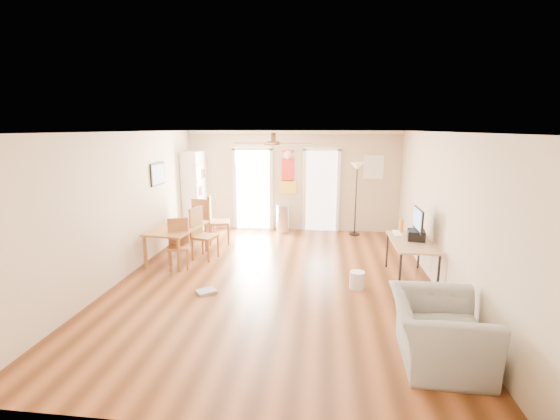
# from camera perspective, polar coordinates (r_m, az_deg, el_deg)

# --- Properties ---
(floor) EXTENTS (7.00, 7.00, 0.00)m
(floor) POSITION_cam_1_polar(r_m,az_deg,el_deg) (6.93, -0.58, -10.38)
(floor) COLOR brown
(floor) RESTS_ON ground
(ceiling) EXTENTS (5.50, 7.00, 0.00)m
(ceiling) POSITION_cam_1_polar(r_m,az_deg,el_deg) (6.40, -0.63, 11.64)
(ceiling) COLOR silver
(ceiling) RESTS_ON floor
(wall_back) EXTENTS (5.50, 0.04, 2.60)m
(wall_back) POSITION_cam_1_polar(r_m,az_deg,el_deg) (9.98, 1.91, 4.33)
(wall_back) COLOR beige
(wall_back) RESTS_ON floor
(wall_front) EXTENTS (5.50, 0.04, 2.60)m
(wall_front) POSITION_cam_1_polar(r_m,az_deg,el_deg) (3.26, -8.46, -12.62)
(wall_front) COLOR beige
(wall_front) RESTS_ON floor
(wall_left) EXTENTS (0.04, 7.00, 2.60)m
(wall_left) POSITION_cam_1_polar(r_m,az_deg,el_deg) (7.40, -22.23, 0.67)
(wall_left) COLOR beige
(wall_left) RESTS_ON floor
(wall_right) EXTENTS (0.04, 7.00, 2.60)m
(wall_right) POSITION_cam_1_polar(r_m,az_deg,el_deg) (6.78, 23.12, -0.38)
(wall_right) COLOR beige
(wall_right) RESTS_ON floor
(crown_molding) EXTENTS (5.50, 7.00, 0.08)m
(crown_molding) POSITION_cam_1_polar(r_m,az_deg,el_deg) (6.40, -0.63, 11.28)
(crown_molding) COLOR white
(crown_molding) RESTS_ON wall_back
(kitchen_doorway) EXTENTS (0.90, 0.10, 2.10)m
(kitchen_doorway) POSITION_cam_1_polar(r_m,az_deg,el_deg) (10.14, -4.04, 3.01)
(kitchen_doorway) COLOR white
(kitchen_doorway) RESTS_ON wall_back
(bathroom_doorway) EXTENTS (0.80, 0.10, 2.10)m
(bathroom_doorway) POSITION_cam_1_polar(r_m,az_deg,el_deg) (9.97, 6.19, 2.81)
(bathroom_doorway) COLOR white
(bathroom_doorway) RESTS_ON wall_back
(wall_decal) EXTENTS (0.46, 0.03, 1.10)m
(wall_decal) POSITION_cam_1_polar(r_m,az_deg,el_deg) (9.94, 1.19, 5.76)
(wall_decal) COLOR red
(wall_decal) RESTS_ON wall_back
(ac_grille) EXTENTS (0.50, 0.04, 0.60)m
(ac_grille) POSITION_cam_1_polar(r_m,az_deg,el_deg) (9.95, 13.83, 6.29)
(ac_grille) COLOR white
(ac_grille) RESTS_ON wall_back
(framed_poster) EXTENTS (0.04, 0.66, 0.48)m
(framed_poster) POSITION_cam_1_polar(r_m,az_deg,el_deg) (8.57, -17.84, 5.16)
(framed_poster) COLOR black
(framed_poster) RESTS_ON wall_left
(ceiling_fan) EXTENTS (1.24, 1.24, 0.20)m
(ceiling_fan) POSITION_cam_1_polar(r_m,az_deg,el_deg) (6.11, -0.98, 10.02)
(ceiling_fan) COLOR #593819
(ceiling_fan) RESTS_ON ceiling
(bookshelf) EXTENTS (0.63, 1.01, 2.08)m
(bookshelf) POSITION_cam_1_polar(r_m,az_deg,el_deg) (10.19, -12.56, 2.74)
(bookshelf) COLOR white
(bookshelf) RESTS_ON floor
(dining_table) EXTENTS (0.98, 1.46, 0.69)m
(dining_table) POSITION_cam_1_polar(r_m,az_deg,el_deg) (8.12, -15.09, -4.83)
(dining_table) COLOR #9C6132
(dining_table) RESTS_ON floor
(dining_chair_right_a) EXTENTS (0.56, 0.56, 1.14)m
(dining_chair_right_a) POSITION_cam_1_polar(r_m,az_deg,el_deg) (9.01, -9.08, -1.41)
(dining_chair_right_a) COLOR #A97A36
(dining_chair_right_a) RESTS_ON floor
(dining_chair_right_b) EXTENTS (0.54, 0.54, 1.06)m
(dining_chair_right_b) POSITION_cam_1_polar(r_m,az_deg,el_deg) (7.99, -11.20, -3.52)
(dining_chair_right_b) COLOR olive
(dining_chair_right_b) RESTS_ON floor
(dining_chair_near) EXTENTS (0.49, 0.49, 0.95)m
(dining_chair_near) POSITION_cam_1_polar(r_m,az_deg,el_deg) (7.57, -15.01, -5.05)
(dining_chair_near) COLOR #A56635
(dining_chair_near) RESTS_ON floor
(dining_chair_far) EXTENTS (0.46, 0.46, 1.01)m
(dining_chair_far) POSITION_cam_1_polar(r_m,az_deg,el_deg) (9.45, -11.35, -1.25)
(dining_chair_far) COLOR #9D5D32
(dining_chair_far) RESTS_ON floor
(trash_can) EXTENTS (0.34, 0.34, 0.73)m
(trash_can) POSITION_cam_1_polar(r_m,az_deg,el_deg) (9.86, 0.42, -1.30)
(trash_can) COLOR silver
(trash_can) RESTS_ON floor
(torchiere_lamp) EXTENTS (0.44, 0.44, 1.83)m
(torchiere_lamp) POSITION_cam_1_polar(r_m,az_deg,el_deg) (9.70, 11.30, 1.58)
(torchiere_lamp) COLOR black
(torchiere_lamp) RESTS_ON floor
(computer_desk) EXTENTS (0.68, 1.36, 0.73)m
(computer_desk) POSITION_cam_1_polar(r_m,az_deg,el_deg) (7.15, 18.95, -7.24)
(computer_desk) COLOR tan
(computer_desk) RESTS_ON floor
(imac) EXTENTS (0.29, 0.60, 0.56)m
(imac) POSITION_cam_1_polar(r_m,az_deg,el_deg) (7.10, 19.98, -2.02)
(imac) COLOR black
(imac) RESTS_ON computer_desk
(keyboard) EXTENTS (0.13, 0.40, 0.02)m
(keyboard) POSITION_cam_1_polar(r_m,az_deg,el_deg) (7.46, 17.17, -3.35)
(keyboard) COLOR white
(keyboard) RESTS_ON computer_desk
(printer) EXTENTS (0.34, 0.38, 0.17)m
(printer) POSITION_cam_1_polar(r_m,az_deg,el_deg) (7.14, 19.73, -3.56)
(printer) COLOR black
(printer) RESTS_ON computer_desk
(orange_bottle) EXTENTS (0.10, 0.10, 0.23)m
(orange_bottle) POSITION_cam_1_polar(r_m,az_deg,el_deg) (7.61, 17.75, -2.25)
(orange_bottle) COLOR orange
(orange_bottle) RESTS_ON computer_desk
(wastebasket_a) EXTENTS (0.30, 0.30, 0.29)m
(wastebasket_a) POSITION_cam_1_polar(r_m,az_deg,el_deg) (6.66, 11.48, -10.24)
(wastebasket_a) COLOR silver
(wastebasket_a) RESTS_ON floor
(floor_cloth) EXTENTS (0.38, 0.37, 0.04)m
(floor_cloth) POSITION_cam_1_polar(r_m,az_deg,el_deg) (6.53, -10.98, -11.89)
(floor_cloth) COLOR gray
(floor_cloth) RESTS_ON floor
(armchair) EXTENTS (1.06, 1.20, 0.75)m
(armchair) POSITION_cam_1_polar(r_m,az_deg,el_deg) (4.92, 22.63, -16.48)
(armchair) COLOR gray
(armchair) RESTS_ON floor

